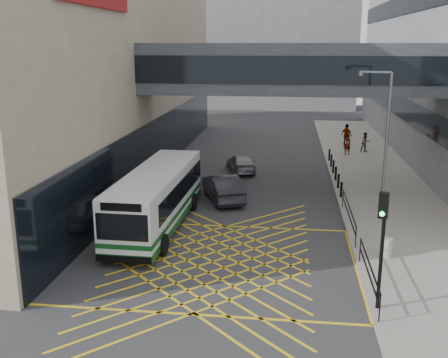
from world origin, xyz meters
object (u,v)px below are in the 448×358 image
at_px(car_white, 137,209).
at_px(pedestrian_a, 347,144).
at_px(car_silver, 241,163).
at_px(pedestrian_b, 365,142).
at_px(traffic_light, 382,234).
at_px(car_dark, 223,187).
at_px(street_lamp, 383,136).
at_px(pedestrian_c, 347,135).
at_px(litter_bin, 386,248).
at_px(bus, 158,197).

height_order(car_white, pedestrian_a, pedestrian_a).
bearing_deg(car_silver, pedestrian_b, -157.31).
distance_m(car_white, traffic_light, 13.49).
relative_size(car_dark, pedestrian_b, 3.04).
relative_size(car_silver, street_lamp, 0.55).
distance_m(traffic_light, pedestrian_c, 29.90).
bearing_deg(car_dark, litter_bin, 114.41).
relative_size(car_silver, traffic_light, 0.99).
height_order(traffic_light, pedestrian_c, traffic_light).
bearing_deg(bus, traffic_light, -37.43).
relative_size(car_dark, pedestrian_a, 2.84).
bearing_deg(litter_bin, bus, 164.39).
bearing_deg(traffic_light, pedestrian_c, 110.92).
bearing_deg(car_white, bus, 165.52).
relative_size(car_white, street_lamp, 0.66).
xyz_separation_m(bus, litter_bin, (10.65, -2.98, -1.00)).
bearing_deg(traffic_light, bus, 165.84).
relative_size(car_white, pedestrian_b, 3.04).
bearing_deg(traffic_light, street_lamp, 105.69).
bearing_deg(traffic_light, litter_bin, 101.47).
bearing_deg(pedestrian_a, car_dark, 35.58).
distance_m(traffic_light, street_lamp, 10.34).
bearing_deg(car_dark, pedestrian_b, -145.19).
relative_size(car_silver, pedestrian_c, 2.12).
height_order(car_white, car_dark, car_white).
distance_m(car_white, pedestrian_b, 23.96).
height_order(bus, litter_bin, bus).
height_order(car_dark, pedestrian_a, pedestrian_a).
bearing_deg(bus, pedestrian_b, 58.44).
bearing_deg(litter_bin, car_dark, 135.14).
xyz_separation_m(bus, car_silver, (3.06, 12.26, -0.93)).
bearing_deg(pedestrian_c, traffic_light, 130.79).
xyz_separation_m(car_white, street_lamp, (12.30, 2.17, 3.65)).
bearing_deg(car_silver, pedestrian_a, -157.87).
xyz_separation_m(car_dark, pedestrian_b, (10.14, 14.77, 0.20)).
xyz_separation_m(pedestrian_b, pedestrian_c, (-1.30, 2.36, 0.17)).
bearing_deg(car_silver, car_dark, 71.94).
distance_m(street_lamp, pedestrian_b, 17.74).
distance_m(car_white, pedestrian_c, 25.25).
bearing_deg(street_lamp, bus, -151.86).
xyz_separation_m(car_white, car_silver, (4.22, 12.01, -0.14)).
height_order(bus, pedestrian_a, bus).
relative_size(car_dark, litter_bin, 5.92).
xyz_separation_m(street_lamp, pedestrian_a, (0.02, 15.94, -3.40)).
xyz_separation_m(car_dark, car_silver, (0.41, 7.29, -0.13)).
xyz_separation_m(traffic_light, pedestrian_b, (3.25, 27.42, -1.92)).
height_order(street_lamp, litter_bin, street_lamp).
height_order(litter_bin, pedestrian_a, pedestrian_a).
bearing_deg(traffic_light, pedestrian_b, 107.90).
bearing_deg(bus, pedestrian_a, 60.10).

